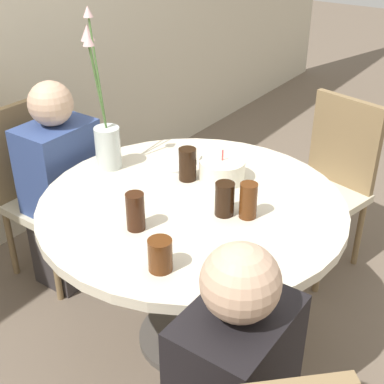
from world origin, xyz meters
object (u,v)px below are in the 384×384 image
(birthday_cake, at_px, (223,170))
(drink_glass_0, at_px, (187,164))
(drink_glass_1, at_px, (225,199))
(side_plate, at_px, (172,162))
(person_woman, at_px, (63,193))
(drink_glass_3, at_px, (248,201))
(flower_vase, at_px, (105,129))
(drink_glass_2, at_px, (160,255))
(drink_glass_4, at_px, (135,211))
(chair_right_flank, at_px, (41,184))
(chair_near_front, at_px, (329,177))

(birthday_cake, distance_m, drink_glass_0, 0.15)
(birthday_cake, xyz_separation_m, drink_glass_1, (-0.22, -0.15, 0.02))
(side_plate, relative_size, drink_glass_1, 1.64)
(side_plate, xyz_separation_m, person_woman, (-0.20, 0.51, -0.23))
(side_plate, xyz_separation_m, drink_glass_3, (-0.19, -0.49, 0.06))
(drink_glass_1, relative_size, person_woman, 0.12)
(flower_vase, bearing_deg, side_plate, -48.94)
(person_woman, bearing_deg, drink_glass_0, -79.51)
(drink_glass_0, distance_m, drink_glass_3, 0.36)
(drink_glass_2, xyz_separation_m, drink_glass_4, (0.13, 0.21, 0.01))
(drink_glass_2, relative_size, person_woman, 0.10)
(drink_glass_2, bearing_deg, drink_glass_4, 58.19)
(drink_glass_1, xyz_separation_m, drink_glass_3, (0.03, -0.08, 0.00))
(drink_glass_0, distance_m, drink_glass_1, 0.30)
(drink_glass_0, xyz_separation_m, drink_glass_1, (-0.14, -0.27, -0.00))
(birthday_cake, distance_m, drink_glass_1, 0.26)
(drink_glass_3, bearing_deg, drink_glass_1, 113.41)
(flower_vase, bearing_deg, drink_glass_3, -90.64)
(drink_glass_1, relative_size, drink_glass_2, 1.17)
(chair_right_flank, relative_size, chair_near_front, 1.00)
(birthday_cake, height_order, drink_glass_3, drink_glass_3)
(flower_vase, xyz_separation_m, side_plate, (0.18, -0.21, -0.16))
(drink_glass_0, bearing_deg, person_woman, 100.49)
(birthday_cake, bearing_deg, flower_vase, 110.54)
(chair_near_front, relative_size, person_woman, 0.85)
(chair_near_front, height_order, person_woman, person_woman)
(chair_right_flank, relative_size, drink_glass_4, 6.35)
(person_woman, bearing_deg, chair_right_flank, 88.90)
(drink_glass_0, relative_size, drink_glass_1, 1.07)
(drink_glass_1, bearing_deg, drink_glass_3, -66.59)
(drink_glass_1, bearing_deg, birthday_cake, 33.71)
(drink_glass_1, distance_m, drink_glass_4, 0.33)
(drink_glass_0, bearing_deg, side_plate, 59.94)
(drink_glass_3, xyz_separation_m, drink_glass_4, (-0.29, 0.28, 0.00))
(chair_near_front, distance_m, drink_glass_0, 0.89)
(drink_glass_2, distance_m, drink_glass_3, 0.43)
(chair_right_flank, distance_m, person_woman, 0.16)
(chair_right_flank, xyz_separation_m, chair_near_front, (0.89, -1.14, 0.00))
(chair_right_flank, height_order, drink_glass_3, chair_right_flank)
(drink_glass_4, bearing_deg, chair_near_front, -12.40)
(drink_glass_1, distance_m, drink_glass_3, 0.09)
(drink_glass_3, distance_m, person_woman, 1.04)
(chair_right_flank, relative_size, person_woman, 0.85)
(drink_glass_2, distance_m, drink_glass_4, 0.25)
(drink_glass_2, height_order, person_woman, person_woman)
(chair_near_front, bearing_deg, flower_vase, -115.00)
(drink_glass_2, bearing_deg, birthday_cake, 14.50)
(chair_right_flank, bearing_deg, drink_glass_1, -90.22)
(chair_right_flank, xyz_separation_m, side_plate, (0.20, -0.67, 0.23))
(chair_right_flank, bearing_deg, flower_vase, -86.78)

